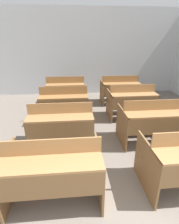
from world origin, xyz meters
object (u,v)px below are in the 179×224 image
object	(u,v)px
bench_third_right	(131,101)
bench_second_left	(61,125)
bench_second_right	(151,121)
bench_back_right	(120,89)
bench_front_left	(54,169)
bench_back_left	(66,90)
bench_third_left	(64,103)

from	to	relation	value
bench_third_right	bench_second_left	bearing A→B (deg)	-144.88
bench_second_right	bench_third_right	bearing A→B (deg)	90.11
bench_second_left	bench_back_right	xyz separation A→B (m)	(1.81, 2.51, 0.00)
bench_third_right	bench_back_right	distance (m)	1.23
bench_back_right	bench_front_left	bearing A→B (deg)	-115.94
bench_second_left	bench_back_left	distance (m)	2.54
bench_front_left	bench_third_left	world-z (taller)	same
bench_second_left	bench_third_left	distance (m)	1.25
bench_front_left	bench_second_left	xyz separation A→B (m)	(0.03, 1.28, 0.00)
bench_third_right	bench_back_left	distance (m)	2.21
bench_second_right	bench_front_left	bearing A→B (deg)	-145.38
bench_front_left	bench_third_left	size ratio (longest dim) A/B	1.00
bench_third_right	bench_back_right	size ratio (longest dim) A/B	1.00
bench_back_left	bench_front_left	bearing A→B (deg)	-90.47
bench_second_left	bench_third_left	world-z (taller)	same
bench_second_left	bench_second_right	xyz separation A→B (m)	(1.82, 0.00, 0.00)
bench_front_left	bench_third_left	distance (m)	2.53
bench_second_right	bench_third_left	xyz separation A→B (m)	(-1.82, 1.25, 0.00)
bench_back_left	bench_back_right	distance (m)	1.81
bench_third_right	bench_second_right	bearing A→B (deg)	-89.89
bench_second_left	bench_back_left	size ratio (longest dim) A/B	1.00
bench_third_left	bench_second_right	bearing A→B (deg)	-34.55
bench_second_right	bench_back_left	size ratio (longest dim) A/B	1.00
bench_second_left	bench_third_left	xyz separation A→B (m)	(0.00, 1.25, 0.00)
bench_back_right	bench_third_right	bearing A→B (deg)	-89.72
bench_second_right	bench_back_left	world-z (taller)	same
bench_second_right	bench_third_left	world-z (taller)	same
bench_second_right	bench_back_left	bearing A→B (deg)	125.69
bench_second_left	bench_third_right	world-z (taller)	same
bench_second_left	bench_third_right	xyz separation A→B (m)	(1.82, 1.28, 0.00)
bench_front_left	bench_second_right	world-z (taller)	same
bench_third_left	bench_third_right	size ratio (longest dim) A/B	1.00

